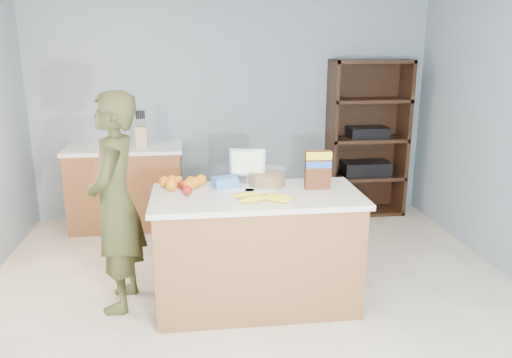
{
  "coord_description": "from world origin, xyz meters",
  "views": [
    {
      "loc": [
        -0.45,
        -3.21,
        1.99
      ],
      "look_at": [
        0.0,
        0.35,
        1.0
      ],
      "focal_mm": 35.0,
      "sensor_mm": 36.0,
      "label": 1
    }
  ],
  "objects": [
    {
      "name": "floor",
      "position": [
        0.0,
        0.0,
        0.0
      ],
      "size": [
        4.5,
        5.0,
        0.02
      ],
      "primitive_type": "cube",
      "color": "beige",
      "rests_on": "ground"
    },
    {
      "name": "walls",
      "position": [
        0.0,
        0.0,
        1.65
      ],
      "size": [
        4.52,
        5.02,
        2.51
      ],
      "color": "gray",
      "rests_on": "ground"
    },
    {
      "name": "counter_peninsula",
      "position": [
        0.0,
        0.3,
        0.42
      ],
      "size": [
        1.56,
        0.76,
        0.9
      ],
      "color": "brown",
      "rests_on": "ground"
    },
    {
      "name": "back_cabinet",
      "position": [
        -1.2,
        2.2,
        0.45
      ],
      "size": [
        1.24,
        0.62,
        0.9
      ],
      "color": "brown",
      "rests_on": "ground"
    },
    {
      "name": "shelving_unit",
      "position": [
        1.55,
        2.35,
        0.86
      ],
      "size": [
        0.9,
        0.4,
        1.8
      ],
      "color": "black",
      "rests_on": "ground"
    },
    {
      "name": "person",
      "position": [
        -1.05,
        0.42,
        0.83
      ],
      "size": [
        0.44,
        0.63,
        1.66
      ],
      "primitive_type": "imported",
      "rotation": [
        0.0,
        0.0,
        -1.65
      ],
      "color": "#393B1B",
      "rests_on": "ground"
    },
    {
      "name": "knife_block",
      "position": [
        -1.01,
        2.18,
        1.02
      ],
      "size": [
        0.12,
        0.1,
        0.31
      ],
      "color": "tan",
      "rests_on": "back_cabinet"
    },
    {
      "name": "envelopes",
      "position": [
        -0.04,
        0.39,
        0.9
      ],
      "size": [
        0.38,
        0.15,
        0.0
      ],
      "color": "white",
      "rests_on": "counter_peninsula"
    },
    {
      "name": "bananas",
      "position": [
        0.02,
        0.12,
        0.92
      ],
      "size": [
        0.43,
        0.22,
        0.05
      ],
      "color": "yellow",
      "rests_on": "counter_peninsula"
    },
    {
      "name": "apples",
      "position": [
        -0.53,
        0.41,
        0.94
      ],
      "size": [
        0.1,
        0.25,
        0.07
      ],
      "color": "maroon",
      "rests_on": "counter_peninsula"
    },
    {
      "name": "oranges",
      "position": [
        -0.54,
        0.53,
        0.94
      ],
      "size": [
        0.37,
        0.22,
        0.08
      ],
      "color": "orange",
      "rests_on": "counter_peninsula"
    },
    {
      "name": "blue_carton",
      "position": [
        -0.22,
        0.51,
        0.94
      ],
      "size": [
        0.21,
        0.17,
        0.08
      ],
      "primitive_type": "cube",
      "rotation": [
        0.0,
        0.0,
        0.31
      ],
      "color": "blue",
      "rests_on": "counter_peninsula"
    },
    {
      "name": "salad_bowl",
      "position": [
        0.11,
        0.53,
        0.96
      ],
      "size": [
        0.3,
        0.3,
        0.13
      ],
      "color": "#267219",
      "rests_on": "counter_peninsula"
    },
    {
      "name": "tv",
      "position": [
        -0.03,
        0.6,
        1.06
      ],
      "size": [
        0.28,
        0.12,
        0.28
      ],
      "color": "silver",
      "rests_on": "counter_peninsula"
    },
    {
      "name": "cereal_box",
      "position": [
        0.48,
        0.38,
        1.07
      ],
      "size": [
        0.2,
        0.08,
        0.29
      ],
      "color": "#592B14",
      "rests_on": "counter_peninsula"
    }
  ]
}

